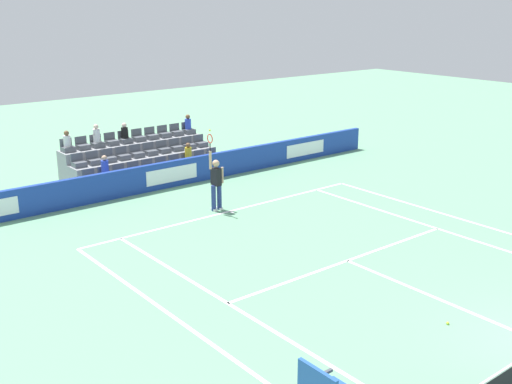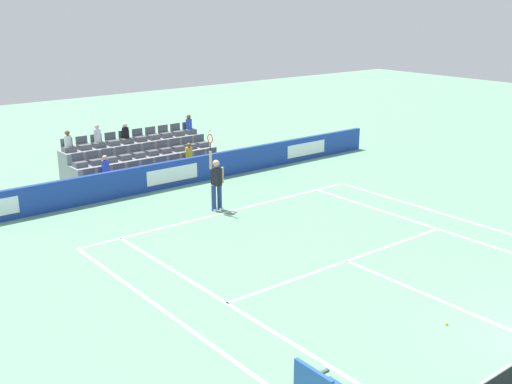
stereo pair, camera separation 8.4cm
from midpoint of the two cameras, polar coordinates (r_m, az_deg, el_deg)
The scene contains 12 objects.
line_baseline at distance 21.64m, azimuth -2.50°, elevation -1.75°, with size 10.97×0.10×0.01m, color white.
line_service at distance 17.80m, azimuth 8.10°, elevation -6.15°, with size 8.23×0.10×0.01m, color white.
line_centre_service at distance 16.00m, azimuth 16.55°, elevation -9.47°, with size 0.10×6.40×0.01m, color white.
line_singles_sideline_left at distance 14.98m, azimuth -1.68°, elevation -10.62°, with size 0.10×11.89×0.01m, color white.
line_singles_sideline_right at distance 20.57m, azimuth 16.95°, elevation -3.51°, with size 0.10×11.89×0.01m, color white.
line_doubles_sideline_left at distance 14.30m, azimuth -6.16°, elevation -12.15°, with size 0.10×11.89×0.01m, color white.
line_doubles_sideline_right at distance 21.67m, azimuth 19.03°, elevation -2.67°, with size 0.10×11.89×0.01m, color white.
line_centre_mark at distance 21.57m, azimuth -2.34°, elevation -1.81°, with size 0.10×0.20×0.01m, color white.
sponsor_barrier at distance 24.56m, azimuth -7.81°, elevation 1.62°, with size 20.99×0.22×1.02m.
tennis_player at distance 21.51m, azimuth -3.74°, elevation 0.87°, with size 0.53×0.36×2.85m.
stadium_stand at distance 26.50m, azimuth -10.43°, elevation 2.71°, with size 6.20×2.85×2.20m.
loose_tennis_ball at distance 14.98m, azimuth 16.75°, elevation -11.26°, with size 0.07×0.07×0.07m, color #D1E533.
Camera 1 is at (12.12, 4.65, 6.93)m, focal length 44.33 mm.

